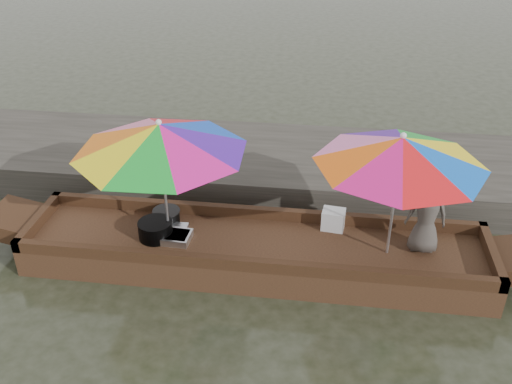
# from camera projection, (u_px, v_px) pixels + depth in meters

# --- Properties ---
(water) EXTENTS (80.00, 80.00, 0.00)m
(water) POSITION_uv_depth(u_px,v_px,m) (255.00, 265.00, 7.13)
(water) COLOR black
(water) RESTS_ON ground
(dock) EXTENTS (22.00, 2.20, 0.50)m
(dock) POSITION_uv_depth(u_px,v_px,m) (274.00, 166.00, 8.89)
(dock) COLOR #2D2B26
(dock) RESTS_ON ground
(boat_hull) EXTENTS (5.65, 1.20, 0.35)m
(boat_hull) POSITION_uv_depth(u_px,v_px,m) (255.00, 254.00, 7.04)
(boat_hull) COLOR black
(boat_hull) RESTS_ON water
(cooking_pot) EXTENTS (0.42, 0.42, 0.22)m
(cooking_pot) POSITION_uv_depth(u_px,v_px,m) (156.00, 230.00, 6.99)
(cooking_pot) COLOR black
(cooking_pot) RESTS_ON boat_hull
(tray_crayfish) EXTENTS (0.48, 0.34, 0.09)m
(tray_crayfish) POSITION_uv_depth(u_px,v_px,m) (172.00, 237.00, 6.97)
(tray_crayfish) COLOR silver
(tray_crayfish) RESTS_ON boat_hull
(tray_scallop) EXTENTS (0.47, 0.32, 0.06)m
(tray_scallop) POSITION_uv_depth(u_px,v_px,m) (168.00, 230.00, 7.12)
(tray_scallop) COLOR silver
(tray_scallop) RESTS_ON boat_hull
(charcoal_grill) EXTENTS (0.33, 0.33, 0.16)m
(charcoal_grill) POSITION_uv_depth(u_px,v_px,m) (167.00, 216.00, 7.31)
(charcoal_grill) COLOR black
(charcoal_grill) RESTS_ON boat_hull
(supply_bag) EXTENTS (0.30, 0.25, 0.26)m
(supply_bag) POSITION_uv_depth(u_px,v_px,m) (333.00, 219.00, 7.15)
(supply_bag) COLOR silver
(supply_bag) RESTS_ON boat_hull
(vendor) EXTENTS (0.48, 0.32, 0.96)m
(vendor) POSITION_uv_depth(u_px,v_px,m) (427.00, 215.00, 6.59)
(vendor) COLOR #453F3A
(vendor) RESTS_ON boat_hull
(umbrella_bow) EXTENTS (2.61, 2.61, 1.55)m
(umbrella_bow) POSITION_uv_depth(u_px,v_px,m) (164.00, 181.00, 6.69)
(umbrella_bow) COLOR #4514A5
(umbrella_bow) RESTS_ON boat_hull
(umbrella_stern) EXTENTS (2.00, 2.00, 1.55)m
(umbrella_stern) POSITION_uv_depth(u_px,v_px,m) (395.00, 196.00, 6.38)
(umbrella_stern) COLOR yellow
(umbrella_stern) RESTS_ON boat_hull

